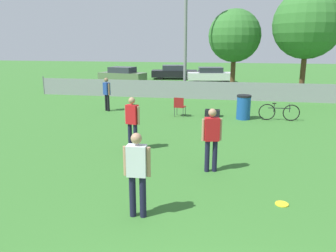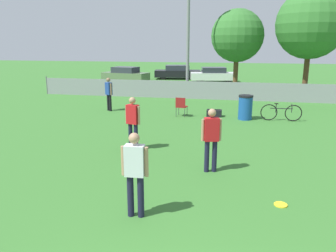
{
  "view_description": "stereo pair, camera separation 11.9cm",
  "coord_description": "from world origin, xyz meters",
  "px_view_note": "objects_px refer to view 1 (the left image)",
  "views": [
    {
      "loc": [
        0.12,
        -2.16,
        3.31
      ],
      "look_at": [
        -1.63,
        6.71,
        1.05
      ],
      "focal_mm": 35.0,
      "sensor_mm": 36.0,
      "label": 1
    },
    {
      "loc": [
        0.24,
        -2.14,
        3.31
      ],
      "look_at": [
        -1.63,
        6.71,
        1.05
      ],
      "focal_mm": 35.0,
      "sensor_mm": 36.0,
      "label": 2
    }
  ],
  "objects_px": {
    "light_pole": "(186,11)",
    "parked_car_dark": "(174,72)",
    "player_thrower_red": "(212,136)",
    "gear_bag_sideline": "(212,113)",
    "player_receiver_white": "(137,170)",
    "frisbee_disc": "(282,204)",
    "player_defender_red": "(132,120)",
    "folding_chair_sideline": "(179,105)",
    "tree_near_pole": "(235,36)",
    "tree_far_right": "(308,25)",
    "parked_car_white": "(210,75)",
    "trash_bin": "(244,107)",
    "bicycle_sideline": "(279,112)",
    "spectator_in_blue": "(107,92)",
    "parked_car_olive": "(122,75)"
  },
  "relations": [
    {
      "from": "tree_far_right",
      "to": "trash_bin",
      "type": "xyz_separation_m",
      "value": [
        -3.71,
        -6.83,
        -3.91
      ]
    },
    {
      "from": "player_defender_red",
      "to": "gear_bag_sideline",
      "type": "distance_m",
      "value": 6.07
    },
    {
      "from": "tree_far_right",
      "to": "gear_bag_sideline",
      "type": "xyz_separation_m",
      "value": [
        -5.13,
        -6.47,
        -4.31
      ]
    },
    {
      "from": "player_thrower_red",
      "to": "bicycle_sideline",
      "type": "distance_m",
      "value": 7.16
    },
    {
      "from": "light_pole",
      "to": "frisbee_disc",
      "type": "height_order",
      "value": "light_pole"
    },
    {
      "from": "bicycle_sideline",
      "to": "trash_bin",
      "type": "relative_size",
      "value": 1.61
    },
    {
      "from": "player_receiver_white",
      "to": "bicycle_sideline",
      "type": "xyz_separation_m",
      "value": [
        3.81,
        9.32,
        -0.61
      ]
    },
    {
      "from": "light_pole",
      "to": "parked_car_dark",
      "type": "xyz_separation_m",
      "value": [
        -2.64,
        11.07,
        -4.62
      ]
    },
    {
      "from": "player_receiver_white",
      "to": "bicycle_sideline",
      "type": "height_order",
      "value": "player_receiver_white"
    },
    {
      "from": "light_pole",
      "to": "folding_chair_sideline",
      "type": "xyz_separation_m",
      "value": [
        0.6,
        -5.84,
        -4.76
      ]
    },
    {
      "from": "folding_chair_sideline",
      "to": "trash_bin",
      "type": "relative_size",
      "value": 0.82
    },
    {
      "from": "player_receiver_white",
      "to": "bicycle_sideline",
      "type": "relative_size",
      "value": 0.96
    },
    {
      "from": "tree_far_right",
      "to": "player_thrower_red",
      "type": "height_order",
      "value": "tree_far_right"
    },
    {
      "from": "tree_near_pole",
      "to": "tree_far_right",
      "type": "relative_size",
      "value": 0.86
    },
    {
      "from": "tree_far_right",
      "to": "parked_car_white",
      "type": "bearing_deg",
      "value": 127.81
    },
    {
      "from": "frisbee_disc",
      "to": "parked_car_dark",
      "type": "xyz_separation_m",
      "value": [
        -6.79,
        25.16,
        0.65
      ]
    },
    {
      "from": "player_receiver_white",
      "to": "frisbee_disc",
      "type": "relative_size",
      "value": 6.08
    },
    {
      "from": "folding_chair_sideline",
      "to": "gear_bag_sideline",
      "type": "bearing_deg",
      "value": -160.53
    },
    {
      "from": "spectator_in_blue",
      "to": "parked_car_olive",
      "type": "bearing_deg",
      "value": -38.33
    },
    {
      "from": "frisbee_disc",
      "to": "parked_car_white",
      "type": "height_order",
      "value": "parked_car_white"
    },
    {
      "from": "player_receiver_white",
      "to": "frisbee_disc",
      "type": "bearing_deg",
      "value": 17.42
    },
    {
      "from": "light_pole",
      "to": "tree_far_right",
      "type": "relative_size",
      "value": 1.38
    },
    {
      "from": "player_receiver_white",
      "to": "spectator_in_blue",
      "type": "distance_m",
      "value": 10.88
    },
    {
      "from": "tree_near_pole",
      "to": "tree_far_right",
      "type": "xyz_separation_m",
      "value": [
        4.27,
        -1.1,
        0.62
      ]
    },
    {
      "from": "tree_near_pole",
      "to": "folding_chair_sideline",
      "type": "height_order",
      "value": "tree_near_pole"
    },
    {
      "from": "spectator_in_blue",
      "to": "parked_car_olive",
      "type": "relative_size",
      "value": 0.39
    },
    {
      "from": "bicycle_sideline",
      "to": "gear_bag_sideline",
      "type": "height_order",
      "value": "bicycle_sideline"
    },
    {
      "from": "light_pole",
      "to": "player_defender_red",
      "type": "relative_size",
      "value": 5.27
    },
    {
      "from": "player_receiver_white",
      "to": "player_defender_red",
      "type": "bearing_deg",
      "value": 105.59
    },
    {
      "from": "player_receiver_white",
      "to": "parked_car_white",
      "type": "bearing_deg",
      "value": 87.85
    },
    {
      "from": "player_defender_red",
      "to": "folding_chair_sideline",
      "type": "xyz_separation_m",
      "value": [
        0.67,
        5.26,
        -0.46
      ]
    },
    {
      "from": "player_defender_red",
      "to": "spectator_in_blue",
      "type": "height_order",
      "value": "player_defender_red"
    },
    {
      "from": "light_pole",
      "to": "trash_bin",
      "type": "relative_size",
      "value": 8.18
    },
    {
      "from": "tree_near_pole",
      "to": "tree_far_right",
      "type": "bearing_deg",
      "value": -14.48
    },
    {
      "from": "frisbee_disc",
      "to": "folding_chair_sideline",
      "type": "bearing_deg",
      "value": 113.29
    },
    {
      "from": "player_thrower_red",
      "to": "frisbee_disc",
      "type": "xyz_separation_m",
      "value": [
        1.62,
        -1.6,
        -0.97
      ]
    },
    {
      "from": "parked_car_dark",
      "to": "parked_car_white",
      "type": "height_order",
      "value": "parked_car_dark"
    },
    {
      "from": "gear_bag_sideline",
      "to": "player_receiver_white",
      "type": "bearing_deg",
      "value": -94.99
    },
    {
      "from": "frisbee_disc",
      "to": "parked_car_dark",
      "type": "distance_m",
      "value": 26.07
    },
    {
      "from": "player_defender_red",
      "to": "bicycle_sideline",
      "type": "bearing_deg",
      "value": 60.28
    },
    {
      "from": "player_thrower_red",
      "to": "light_pole",
      "type": "bearing_deg",
      "value": 85.61
    },
    {
      "from": "parked_car_white",
      "to": "trash_bin",
      "type": "bearing_deg",
      "value": -91.16
    },
    {
      "from": "light_pole",
      "to": "folding_chair_sideline",
      "type": "bearing_deg",
      "value": -84.1
    },
    {
      "from": "bicycle_sideline",
      "to": "parked_car_white",
      "type": "height_order",
      "value": "parked_car_white"
    },
    {
      "from": "folding_chair_sideline",
      "to": "parked_car_dark",
      "type": "bearing_deg",
      "value": -72.35
    },
    {
      "from": "tree_far_right",
      "to": "trash_bin",
      "type": "relative_size",
      "value": 5.92
    },
    {
      "from": "parked_car_dark",
      "to": "spectator_in_blue",
      "type": "bearing_deg",
      "value": -101.63
    },
    {
      "from": "player_thrower_red",
      "to": "player_receiver_white",
      "type": "xyz_separation_m",
      "value": [
        -1.24,
        -2.66,
        0.0
      ]
    },
    {
      "from": "trash_bin",
      "to": "parked_car_dark",
      "type": "bearing_deg",
      "value": 110.07
    },
    {
      "from": "folding_chair_sideline",
      "to": "bicycle_sideline",
      "type": "distance_m",
      "value": 4.5
    }
  ]
}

